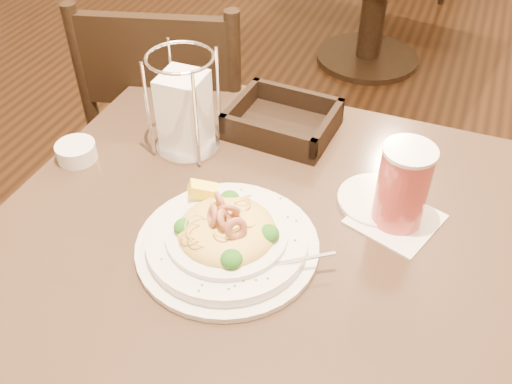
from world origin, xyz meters
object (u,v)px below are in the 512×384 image
(bread_basket, at_px, (283,122))
(drink_glass, at_px, (403,187))
(napkin_caddy, at_px, (185,110))
(side_plate, at_px, (377,200))
(butter_ramekin, at_px, (76,152))
(main_table, at_px, (252,317))
(dining_chair_near, at_px, (179,136))
(pasta_bowl, at_px, (227,236))

(bread_basket, bearing_deg, drink_glass, -33.62)
(bread_basket, height_order, napkin_caddy, napkin_caddy)
(drink_glass, xyz_separation_m, napkin_caddy, (-0.44, 0.06, 0.01))
(drink_glass, relative_size, side_plate, 1.21)
(napkin_caddy, bearing_deg, butter_ramekin, -148.05)
(main_table, bearing_deg, dining_chair_near, 130.07)
(main_table, xyz_separation_m, drink_glass, (0.22, 0.13, 0.31))
(main_table, xyz_separation_m, napkin_caddy, (-0.21, 0.19, 0.32))
(main_table, relative_size, napkin_caddy, 4.36)
(pasta_bowl, bearing_deg, napkin_caddy, 129.21)
(main_table, relative_size, bread_basket, 4.08)
(main_table, relative_size, dining_chair_near, 0.97)
(napkin_caddy, bearing_deg, main_table, -40.94)
(dining_chair_near, relative_size, bread_basket, 4.21)
(side_plate, bearing_deg, pasta_bowl, -135.38)
(bread_basket, xyz_separation_m, napkin_caddy, (-0.16, -0.12, 0.07))
(drink_glass, bearing_deg, bread_basket, 146.38)
(drink_glass, relative_size, butter_ramekin, 2.23)
(pasta_bowl, height_order, drink_glass, drink_glass)
(dining_chair_near, distance_m, side_plate, 0.74)
(butter_ramekin, bearing_deg, pasta_bowl, -16.96)
(main_table, bearing_deg, side_plate, 41.36)
(bread_basket, height_order, butter_ramekin, bread_basket)
(napkin_caddy, bearing_deg, side_plate, -3.70)
(pasta_bowl, bearing_deg, side_plate, 44.62)
(drink_glass, bearing_deg, main_table, -150.54)
(pasta_bowl, distance_m, bread_basket, 0.35)
(napkin_caddy, height_order, side_plate, napkin_caddy)
(dining_chair_near, height_order, pasta_bowl, dining_chair_near)
(dining_chair_near, bearing_deg, side_plate, 134.82)
(pasta_bowl, distance_m, side_plate, 0.29)
(napkin_caddy, bearing_deg, dining_chair_near, 123.42)
(drink_glass, relative_size, bread_basket, 0.79)
(napkin_caddy, relative_size, butter_ramekin, 2.64)
(drink_glass, xyz_separation_m, side_plate, (-0.04, 0.03, -0.07))
(pasta_bowl, xyz_separation_m, napkin_caddy, (-0.19, 0.23, 0.06))
(main_table, distance_m, drink_glass, 0.40)
(dining_chair_near, distance_m, bread_basket, 0.49)
(bread_basket, bearing_deg, main_table, -80.16)
(drink_glass, height_order, bread_basket, drink_glass)
(pasta_bowl, bearing_deg, butter_ramekin, 163.04)
(butter_ramekin, bearing_deg, main_table, -9.82)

